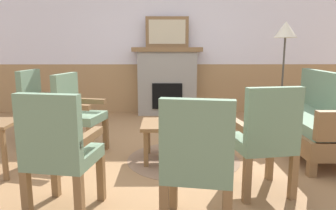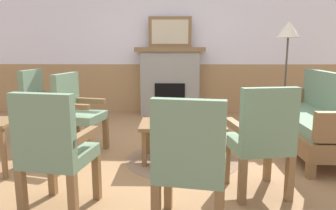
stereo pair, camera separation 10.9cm
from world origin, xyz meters
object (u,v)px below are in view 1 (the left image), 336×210
framed_picture (167,32)px  armchair_front_left (198,159)px  book_on_table (178,122)px  armchair_near_fireplace (39,102)px  armchair_corner_left (265,136)px  floor_lamp_by_couch (285,36)px  fireplace (167,81)px  coffee_table (184,127)px  armchair_by_window_left (76,110)px  couch (311,119)px  armchair_front_center (59,149)px

framed_picture → armchair_front_left: size_ratio=0.82×
book_on_table → armchair_near_fireplace: bearing=155.5°
armchair_corner_left → floor_lamp_by_couch: floor_lamp_by_couch is taller
armchair_near_fireplace → floor_lamp_by_couch: (3.64, 0.73, 0.91)m
fireplace → floor_lamp_by_couch: 2.24m
fireplace → armchair_near_fireplace: size_ratio=1.33×
armchair_near_fireplace → framed_picture: bearing=43.5°
framed_picture → coffee_table: size_ratio=0.83×
framed_picture → armchair_front_left: (0.19, -3.97, -1.02)m
coffee_table → floor_lamp_by_couch: size_ratio=0.57×
book_on_table → armchair_by_window_left: bearing=166.3°
couch → armchair_by_window_left: (-2.92, -0.08, 0.14)m
floor_lamp_by_couch → coffee_table: bearing=-137.3°
fireplace → armchair_corner_left: size_ratio=1.33×
armchair_front_left → floor_lamp_by_couch: floor_lamp_by_couch is taller
couch → floor_lamp_by_couch: 1.61m
framed_picture → floor_lamp_by_couch: framed_picture is taller
armchair_corner_left → framed_picture: bearing=103.8°
fireplace → armchair_front_center: bearing=-102.7°
armchair_by_window_left → armchair_front_left: same height
coffee_table → couch: bearing=11.7°
armchair_front_center → armchair_corner_left: (1.67, 0.34, 0.00)m
floor_lamp_by_couch → armchair_front_center: bearing=-134.1°
framed_picture → armchair_corner_left: bearing=-76.2°
couch → armchair_corner_left: 1.56m
book_on_table → armchair_front_center: 1.51m
fireplace → floor_lamp_by_couch: bearing=-27.6°
armchair_front_center → armchair_corner_left: bearing=11.6°
framed_picture → armchair_near_fireplace: (-1.79, -1.70, -1.02)m
book_on_table → armchair_corner_left: armchair_corner_left is taller
armchair_front_center → coffee_table: bearing=50.3°
book_on_table → floor_lamp_by_couch: size_ratio=0.13×
armchair_by_window_left → floor_lamp_by_couch: floor_lamp_by_couch is taller
couch → book_on_table: size_ratio=8.10×
couch → armchair_front_center: size_ratio=1.84×
couch → coffee_table: couch is taller
armchair_front_left → floor_lamp_by_couch: (1.66, 3.00, 0.91)m
coffee_table → floor_lamp_by_couch: 2.52m
coffee_table → armchair_corner_left: size_ratio=0.98×
framed_picture → coffee_table: 2.78m
armchair_by_window_left → armchair_front_center: 1.50m
coffee_table → framed_picture: bearing=94.0°
framed_picture → armchair_corner_left: (0.83, -3.40, -1.02)m
couch → floor_lamp_by_couch: floor_lamp_by_couch is taller
coffee_table → armchair_front_center: armchair_front_center is taller
framed_picture → armchair_corner_left: framed_picture is taller
couch → armchair_front_left: same height
armchair_front_left → armchair_corner_left: (0.64, 0.57, 0.00)m
couch → framed_picture: bearing=129.5°
armchair_near_fireplace → armchair_front_left: 3.01m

